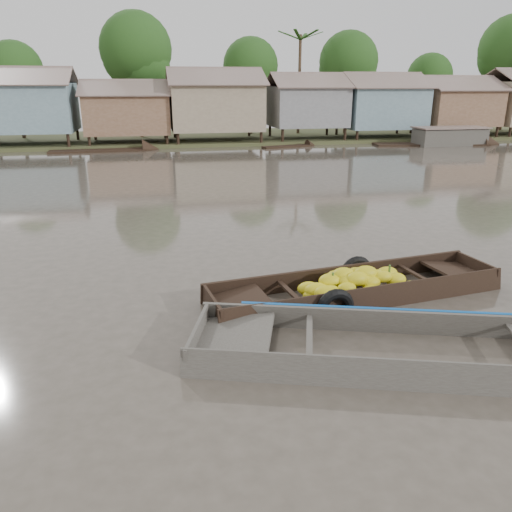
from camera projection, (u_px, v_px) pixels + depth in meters
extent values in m
plane|color=#464035|center=(275.00, 314.00, 9.69)|extent=(120.00, 120.00, 0.00)
cube|color=#384723|center=(180.00, 139.00, 40.27)|extent=(120.00, 12.00, 0.50)
cube|color=slate|center=(27.00, 107.00, 34.19)|extent=(6.20, 5.20, 3.20)
cube|color=brown|center=(17.00, 75.00, 32.22)|extent=(6.60, 3.02, 1.28)
cube|color=brown|center=(27.00, 76.00, 34.82)|extent=(6.60, 3.02, 1.28)
cube|color=brown|center=(128.00, 114.00, 35.60)|extent=(5.80, 4.60, 2.70)
cube|color=brown|center=(125.00, 87.00, 33.86)|extent=(6.20, 2.67, 1.14)
cube|color=brown|center=(127.00, 87.00, 36.16)|extent=(6.20, 2.67, 1.14)
cube|color=gray|center=(215.00, 107.00, 36.63)|extent=(6.50, 5.30, 3.30)
cube|color=brown|center=(217.00, 76.00, 34.61)|extent=(6.90, 3.08, 1.31)
cube|color=brown|center=(212.00, 77.00, 37.27)|extent=(6.90, 3.08, 1.31)
cube|color=slate|center=(307.00, 107.00, 37.94)|extent=(5.40, 4.70, 2.90)
cube|color=brown|center=(313.00, 80.00, 36.15)|extent=(5.80, 2.73, 1.17)
cube|color=brown|center=(303.00, 80.00, 38.50)|extent=(5.80, 2.73, 1.17)
cube|color=slate|center=(380.00, 107.00, 39.09)|extent=(6.00, 5.00, 3.10)
cube|color=brown|center=(390.00, 80.00, 37.19)|extent=(6.40, 2.90, 1.24)
cube|color=brown|center=(375.00, 80.00, 39.69)|extent=(6.40, 2.90, 1.24)
cube|color=brown|center=(455.00, 107.00, 40.32)|extent=(5.70, 4.90, 2.80)
cube|color=brown|center=(468.00, 83.00, 38.49)|extent=(6.10, 2.85, 1.21)
cube|color=brown|center=(449.00, 83.00, 40.94)|extent=(6.10, 2.85, 1.21)
cylinder|color=#473323|center=(20.00, 108.00, 38.16)|extent=(0.28, 0.28, 4.90)
sphere|color=#133E15|center=(14.00, 69.00, 37.25)|extent=(4.20, 4.20, 4.20)
cylinder|color=#473323|center=(139.00, 99.00, 38.68)|extent=(0.28, 0.28, 6.30)
sphere|color=#133E15|center=(136.00, 49.00, 37.51)|extent=(5.40, 5.40, 5.40)
cylinder|color=#473323|center=(251.00, 104.00, 41.46)|extent=(0.28, 0.28, 5.25)
sphere|color=#133E15|center=(251.00, 66.00, 40.48)|extent=(4.50, 4.50, 4.50)
cylinder|color=#473323|center=(346.00, 102.00, 41.96)|extent=(0.28, 0.28, 5.60)
sphere|color=#133E15|center=(348.00, 61.00, 40.91)|extent=(4.80, 4.80, 4.80)
cylinder|color=#473323|center=(426.00, 107.00, 44.55)|extent=(0.28, 0.28, 4.55)
sphere|color=#133E15|center=(430.00, 76.00, 43.70)|extent=(3.90, 3.90, 3.90)
cylinder|color=#473323|center=(505.00, 95.00, 44.58)|extent=(0.28, 0.28, 6.65)
sphere|color=#133E15|center=(512.00, 49.00, 43.34)|extent=(5.70, 5.70, 5.70)
cylinder|color=#473323|center=(299.00, 87.00, 41.29)|extent=(0.24, 0.24, 8.00)
cube|color=black|center=(355.00, 299.00, 10.53)|extent=(6.31, 2.06, 0.08)
cube|color=black|center=(340.00, 277.00, 11.04)|extent=(6.30, 1.06, 0.59)
cube|color=black|center=(373.00, 301.00, 9.84)|extent=(6.30, 1.06, 0.59)
cube|color=black|center=(475.00, 271.00, 11.42)|extent=(0.26, 1.37, 0.56)
cube|color=black|center=(456.00, 271.00, 11.23)|extent=(1.23, 1.33, 0.21)
cube|color=black|center=(212.00, 310.00, 9.46)|extent=(0.26, 1.37, 0.56)
cube|color=black|center=(239.00, 302.00, 9.61)|extent=(1.23, 1.33, 0.21)
cube|color=black|center=(291.00, 293.00, 9.94)|extent=(0.29, 1.32, 0.05)
cube|color=black|center=(416.00, 275.00, 10.87)|extent=(0.29, 1.32, 0.05)
ellipsoid|color=yellow|center=(343.00, 275.00, 10.29)|extent=(0.52, 0.40, 0.30)
ellipsoid|color=yellow|center=(347.00, 288.00, 9.99)|extent=(0.43, 0.32, 0.24)
ellipsoid|color=yellow|center=(387.00, 274.00, 10.90)|extent=(0.54, 0.41, 0.31)
ellipsoid|color=yellow|center=(335.00, 276.00, 10.57)|extent=(0.44, 0.33, 0.25)
ellipsoid|color=yellow|center=(342.00, 278.00, 10.42)|extent=(0.49, 0.37, 0.28)
ellipsoid|color=yellow|center=(344.00, 277.00, 10.52)|extent=(0.49, 0.37, 0.28)
ellipsoid|color=yellow|center=(357.00, 279.00, 10.16)|extent=(0.52, 0.40, 0.30)
ellipsoid|color=yellow|center=(370.00, 291.00, 10.12)|extent=(0.45, 0.34, 0.25)
ellipsoid|color=yellow|center=(383.00, 277.00, 10.36)|extent=(0.43, 0.33, 0.24)
ellipsoid|color=yellow|center=(331.00, 281.00, 10.24)|extent=(0.55, 0.42, 0.31)
ellipsoid|color=yellow|center=(330.00, 292.00, 9.97)|extent=(0.49, 0.37, 0.28)
ellipsoid|color=yellow|center=(351.00, 276.00, 10.48)|extent=(0.53, 0.40, 0.30)
ellipsoid|color=yellow|center=(322.00, 302.00, 9.81)|extent=(0.44, 0.33, 0.25)
ellipsoid|color=yellow|center=(329.00, 297.00, 9.88)|extent=(0.54, 0.41, 0.31)
ellipsoid|color=yellow|center=(411.00, 287.00, 10.42)|extent=(0.46, 0.35, 0.26)
ellipsoid|color=yellow|center=(359.00, 276.00, 10.84)|extent=(0.48, 0.36, 0.27)
ellipsoid|color=yellow|center=(378.00, 276.00, 10.92)|extent=(0.48, 0.36, 0.27)
ellipsoid|color=yellow|center=(360.00, 275.00, 10.89)|extent=(0.46, 0.35, 0.26)
ellipsoid|color=yellow|center=(325.00, 293.00, 9.95)|extent=(0.55, 0.42, 0.31)
ellipsoid|color=yellow|center=(365.00, 273.00, 10.36)|extent=(0.56, 0.43, 0.32)
ellipsoid|color=yellow|center=(363.00, 279.00, 10.29)|extent=(0.49, 0.38, 0.28)
ellipsoid|color=yellow|center=(332.00, 297.00, 9.90)|extent=(0.54, 0.41, 0.30)
ellipsoid|color=yellow|center=(348.00, 281.00, 10.21)|extent=(0.51, 0.39, 0.29)
ellipsoid|color=yellow|center=(316.00, 290.00, 10.07)|extent=(0.55, 0.42, 0.31)
ellipsoid|color=yellow|center=(370.00, 282.00, 10.27)|extent=(0.48, 0.37, 0.27)
ellipsoid|color=yellow|center=(395.00, 279.00, 10.52)|extent=(0.51, 0.39, 0.29)
ellipsoid|color=yellow|center=(308.00, 288.00, 10.22)|extent=(0.50, 0.38, 0.29)
ellipsoid|color=yellow|center=(312.00, 295.00, 10.06)|extent=(0.43, 0.33, 0.24)
ellipsoid|color=yellow|center=(375.00, 276.00, 10.44)|extent=(0.51, 0.39, 0.29)
ellipsoid|color=yellow|center=(356.00, 273.00, 10.44)|extent=(0.42, 0.32, 0.24)
cylinder|color=#3F6626|center=(333.00, 277.00, 10.16)|extent=(0.04, 0.04, 0.20)
cylinder|color=#3F6626|center=(366.00, 273.00, 10.41)|extent=(0.04, 0.04, 0.20)
cylinder|color=#3F6626|center=(389.00, 270.00, 10.59)|extent=(0.04, 0.04, 0.20)
torus|color=black|center=(356.00, 273.00, 11.26)|extent=(0.80, 0.31, 0.78)
torus|color=black|center=(335.00, 308.00, 9.47)|extent=(0.81, 0.31, 0.79)
cube|color=#3F3B35|center=(414.00, 363.00, 8.12)|extent=(7.28, 3.60, 0.08)
cube|color=#3F3B35|center=(406.00, 325.00, 8.86)|extent=(7.02, 2.33, 0.58)
cube|color=#3F3B35|center=(427.00, 380.00, 7.21)|extent=(7.02, 2.33, 0.58)
cube|color=#3F3B35|center=(198.00, 339.00, 8.39)|extent=(0.59, 1.72, 0.55)
cube|color=#3F3B35|center=(234.00, 337.00, 8.30)|extent=(1.64, 1.84, 0.23)
cube|color=#3F3B35|center=(309.00, 338.00, 8.16)|extent=(0.61, 1.66, 0.05)
cube|color=#665E54|center=(414.00, 361.00, 8.10)|extent=(5.61, 2.95, 0.02)
cube|color=#0F4E99|center=(407.00, 312.00, 8.84)|extent=(5.66, 1.84, 0.15)
cube|color=black|center=(287.00, 148.00, 35.15)|extent=(3.72, 1.65, 0.35)
cube|color=black|center=(430.00, 146.00, 36.43)|extent=(8.35, 2.96, 0.35)
cube|color=black|center=(98.00, 152.00, 32.91)|extent=(6.27, 1.66, 0.35)
cube|color=black|center=(450.00, 137.00, 36.21)|extent=(5.00, 2.00, 1.20)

